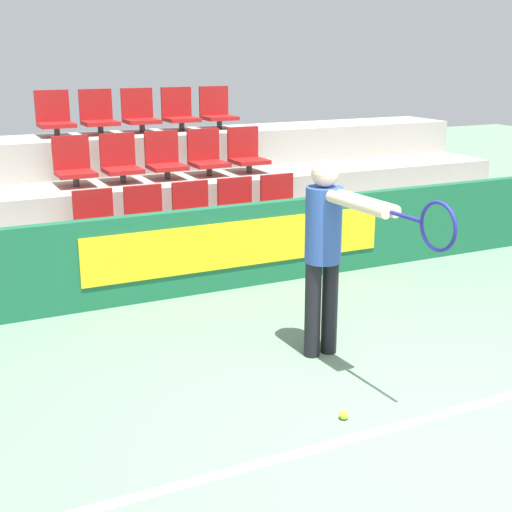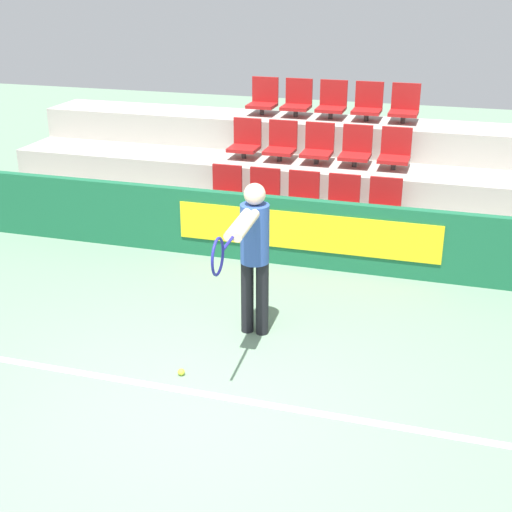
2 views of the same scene
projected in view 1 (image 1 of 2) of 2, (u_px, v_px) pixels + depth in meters
ground_plane at (426, 443)px, 4.50m from camera, size 30.00×30.00×0.00m
court_baseline at (402, 425)px, 4.71m from camera, size 5.25×0.08×0.01m
barrier_wall at (219, 249)px, 7.27m from camera, size 9.48×0.14×0.87m
bleacher_tier_front at (199, 255)px, 7.80m from camera, size 9.08×0.93×0.46m
bleacher_tier_middle at (170, 217)px, 8.54m from camera, size 9.08×0.93×0.91m
bleacher_tier_back at (146, 186)px, 9.29m from camera, size 9.08×0.93×1.37m
stadium_chair_0 at (96, 222)px, 7.33m from camera, size 0.41×0.41×0.55m
stadium_chair_1 at (147, 217)px, 7.55m from camera, size 0.41×0.41×0.55m
stadium_chair_2 at (194, 212)px, 7.78m from camera, size 0.41×0.41×0.55m
stadium_chair_3 at (239, 207)px, 8.00m from camera, size 0.41×0.41×0.55m
stadium_chair_4 at (281, 203)px, 8.23m from camera, size 0.41×0.41×0.55m
stadium_chair_5 at (74, 165)px, 8.01m from camera, size 0.41×0.41×0.55m
stadium_chair_6 at (121, 162)px, 8.23m from camera, size 0.41×0.41×0.55m
stadium_chair_7 at (165, 159)px, 8.46m from camera, size 0.41×0.41×0.55m
stadium_chair_8 at (207, 156)px, 8.68m from camera, size 0.41×0.41×0.55m
stadium_chair_9 at (247, 154)px, 8.91m from camera, size 0.41×0.41×0.55m
stadium_chair_10 at (55, 117)px, 8.69m from camera, size 0.41×0.41×0.55m
stadium_chair_11 at (98, 116)px, 8.91m from camera, size 0.41×0.41×0.55m
stadium_chair_12 at (140, 114)px, 9.14m from camera, size 0.41×0.41×0.55m
stadium_chair_13 at (179, 112)px, 9.36m from camera, size 0.41×0.41×0.55m
stadium_chair_14 at (217, 111)px, 9.59m from camera, size 0.41×0.41×0.55m
tennis_player at (329, 241)px, 5.49m from camera, size 0.29×1.55×1.59m
tennis_ball at (344, 415)px, 4.78m from camera, size 0.07×0.07×0.07m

